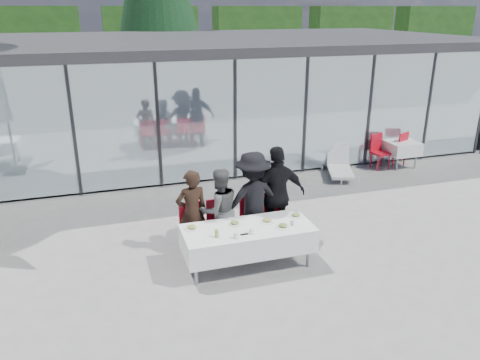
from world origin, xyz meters
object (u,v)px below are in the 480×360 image
dining_table (248,238)px  diner_d (277,195)px  diner_chair_b (219,223)px  folded_eyeglasses (244,234)px  diner_a (192,213)px  diner_chair_c (252,218)px  plate_b (235,223)px  plate_d (296,215)px  plate_extra (283,226)px  diner_chair_d (276,215)px  spare_table_right (401,148)px  plate_a (192,228)px  plate_c (267,221)px  spare_chair_b (399,147)px  diner_b (219,210)px  diner_c (253,200)px  lounger (339,166)px  juice_bottle (217,234)px  diner_chair_a (192,226)px  spare_chair_a (379,149)px

dining_table → diner_d: diner_d is taller
diner_chair_b → folded_eyeglasses: 1.03m
diner_a → diner_chair_b: bearing=173.1°
diner_chair_c → diner_d: size_ratio=0.51×
plate_b → plate_d: bearing=-0.5°
plate_d → plate_extra: (-0.39, -0.34, 0.00)m
diner_chair_d → spare_table_right: size_ratio=1.13×
plate_a → plate_c: bearing=-5.6°
diner_d → plate_d: diner_d is taller
spare_chair_b → diner_b: bearing=-151.8°
diner_c → lounger: (3.54, 3.06, -0.67)m
plate_a → spare_chair_b: (6.87, 3.86, -0.24)m
diner_chair_c → plate_b: size_ratio=3.88×
dining_table → diner_b: 0.85m
diner_chair_b → folded_eyeglasses: (0.17, -1.00, 0.22)m
diner_c → plate_b: (-0.52, -0.57, -0.15)m
diner_chair_c → spare_chair_b: bearing=30.8°
plate_b → spare_table_right: size_ratio=0.29×
plate_a → juice_bottle: size_ratio=1.87×
diner_chair_a → plate_b: (0.64, -0.58, 0.24)m
plate_b → plate_a: bearing=175.9°
juice_bottle → plate_c: bearing=16.5°
dining_table → spare_chair_b: bearing=34.6°
diner_c → folded_eyeglasses: (-0.48, -0.99, -0.17)m
diner_c → spare_chair_b: size_ratio=1.90×
dining_table → plate_d: plate_d is taller
diner_chair_b → juice_bottle: bearing=-107.4°
diner_chair_d → plate_b: size_ratio=3.88×
diner_chair_b → spare_chair_a: same height
diner_chair_b → plate_extra: size_ratio=3.88×
folded_eyeglasses → lounger: (4.03, 4.05, -0.50)m
plate_b → diner_b: bearing=102.5°
spare_table_right → plate_a: bearing=-151.4°
diner_chair_a → plate_d: (1.78, -0.59, 0.24)m
plate_d → folded_eyeglasses: plate_d is taller
diner_chair_c → juice_bottle: diner_chair_c is taller
spare_chair_a → lounger: 1.39m
folded_eyeglasses → plate_a: bearing=149.1°
diner_b → juice_bottle: (-0.30, -0.94, 0.02)m
diner_chair_a → folded_eyeglasses: bearing=-55.8°
diner_a → plate_extra: 1.67m
diner_chair_c → plate_a: size_ratio=3.88×
diner_d → spare_chair_b: (5.10, 3.34, -0.42)m
plate_b → juice_bottle: juice_bottle is taller
diner_chair_b → plate_a: diner_chair_b is taller
plate_extra → diner_chair_d: bearing=74.8°
folded_eyeglasses → plate_d: bearing=20.3°
diner_a → diner_d: (1.65, -0.00, 0.14)m
lounger → folded_eyeglasses: bearing=-134.8°
diner_chair_c → plate_d: 0.89m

